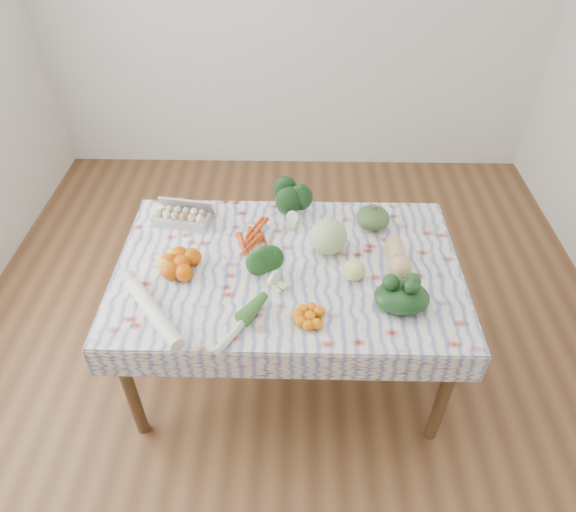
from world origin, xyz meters
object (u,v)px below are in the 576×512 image
object	(u,v)px
grapefruit	(354,270)
egg_carton	(181,218)
dining_table	(288,278)
cabbage	(328,237)
kabocha_squash	(373,218)
butternut_squash	(398,256)

from	to	relation	value
grapefruit	egg_carton	bearing A→B (deg)	155.71
dining_table	cabbage	size ratio (longest dim) A/B	8.76
kabocha_squash	grapefruit	world-z (taller)	kabocha_squash
butternut_squash	cabbage	bearing A→B (deg)	162.51
kabocha_squash	butternut_squash	size ratio (longest dim) A/B	0.72
egg_carton	kabocha_squash	world-z (taller)	kabocha_squash
egg_carton	cabbage	xyz separation A→B (m)	(0.76, -0.20, 0.05)
butternut_squash	kabocha_squash	bearing A→B (deg)	105.04
dining_table	cabbage	bearing A→B (deg)	29.23
kabocha_squash	dining_table	bearing A→B (deg)	-144.32
dining_table	butternut_squash	bearing A→B (deg)	1.38
kabocha_squash	grapefruit	size ratio (longest dim) A/B	1.68
cabbage	grapefruit	distance (m)	0.23
egg_carton	butternut_squash	xyz separation A→B (m)	(1.09, -0.30, 0.02)
dining_table	cabbage	distance (m)	0.28
cabbage	butternut_squash	world-z (taller)	cabbage
egg_carton	butternut_squash	bearing A→B (deg)	-5.90
butternut_squash	grapefruit	size ratio (longest dim) A/B	2.32
grapefruit	kabocha_squash	bearing A→B (deg)	72.22
egg_carton	grapefruit	distance (m)	0.96
dining_table	kabocha_squash	size ratio (longest dim) A/B	9.22
butternut_squash	dining_table	bearing A→B (deg)	-179.84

